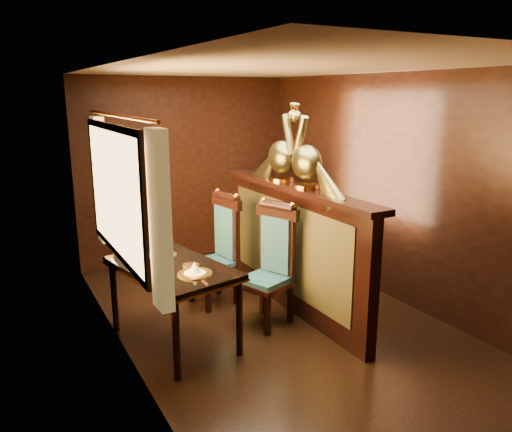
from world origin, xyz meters
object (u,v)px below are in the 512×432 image
at_px(peacock_right, 282,143).
at_px(peacock_left, 307,147).
at_px(dining_table, 172,273).
at_px(chair_left, 272,259).
at_px(chair_right, 221,245).

bearing_deg(peacock_right, peacock_left, -90.00).
xyz_separation_m(dining_table, chair_left, (1.05, -0.02, -0.04)).
bearing_deg(peacock_right, chair_right, 150.97).
distance_m(chair_left, peacock_right, 1.23).
bearing_deg(chair_left, dining_table, 157.89).
relative_size(chair_right, peacock_left, 1.52).
distance_m(dining_table, chair_left, 1.05).
height_order(chair_left, peacock_left, peacock_left).
bearing_deg(chair_right, dining_table, -149.01).
height_order(chair_right, peacock_right, peacock_right).
distance_m(chair_right, peacock_left, 1.48).
relative_size(chair_left, chair_right, 1.00).
xyz_separation_m(chair_left, peacock_right, (0.33, 0.38, 1.12)).
relative_size(chair_right, peacock_right, 1.51).
relative_size(dining_table, chair_right, 1.13).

